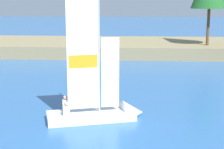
% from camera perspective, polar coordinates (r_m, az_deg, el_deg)
% --- Properties ---
extents(shore_bank, '(80.00, 10.18, 1.16)m').
position_cam_1_polar(shore_bank, '(38.13, 2.72, 4.30)').
color(shore_bank, '#897A56').
rests_on(shore_bank, ground).
extents(sailboat, '(4.76, 2.63, 6.54)m').
position_cam_1_polar(sailboat, '(17.33, -0.76, -5.51)').
color(sailboat, white).
rests_on(sailboat, ground).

